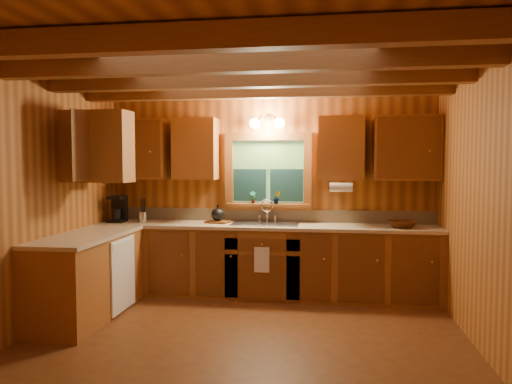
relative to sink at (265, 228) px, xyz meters
The scene contains 20 objects.
room 1.66m from the sink, 90.00° to the right, with size 4.20×4.20×4.20m.
ceiling_beams 2.29m from the sink, 90.00° to the right, with size 4.20×2.54×0.18m.
base_cabinets 0.73m from the sink, 147.14° to the right, with size 4.20×2.22×0.86m.
countertop 0.57m from the sink, 146.97° to the right, with size 4.20×2.24×0.04m.
backsplash 0.31m from the sink, 90.00° to the left, with size 4.20×0.02×0.16m, color tan.
dishwasher_panel 1.79m from the sink, 147.88° to the right, with size 0.02×0.60×0.80m, color white.
upper_cabinets 1.15m from the sink, 162.32° to the right, with size 4.19×1.77×0.78m.
window 0.72m from the sink, 90.00° to the left, with size 1.12×0.08×1.00m.
window_sill 0.34m from the sink, 90.00° to the left, with size 1.06×0.14×0.04m, color brown.
wall_sconce 1.32m from the sink, 90.00° to the left, with size 0.45×0.21×0.17m.
paper_towel_roll 1.06m from the sink, ahead, with size 0.11×0.11×0.27m, color white.
dish_towel 0.48m from the sink, 90.00° to the right, with size 0.18×0.01×0.30m, color white.
sink is the anchor object (origin of this frame).
coffee_maker 1.92m from the sink, behind, with size 0.19×0.25×0.34m.
utensil_crock 1.58m from the sink, behind, with size 0.11×0.11×0.31m.
cutting_board 0.62m from the sink, behind, with size 0.29×0.20×0.03m, color brown.
teakettle 0.64m from the sink, behind, with size 0.16×0.16×0.21m.
wicker_basket 1.64m from the sink, ahead, with size 0.34×0.34×0.08m, color #48230C.
potted_plant_left 0.46m from the sink, 132.53° to the left, with size 0.08×0.06×0.16m, color brown.
potted_plant_right 0.43m from the sink, 57.33° to the left, with size 0.09×0.07×0.17m, color brown.
Camera 1 is at (0.77, -4.38, 1.67)m, focal length 34.28 mm.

